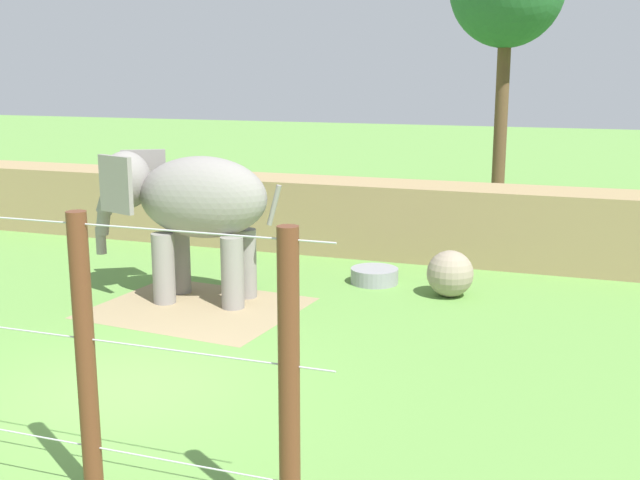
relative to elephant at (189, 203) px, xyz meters
name	(u,v)px	position (x,y,z in m)	size (l,w,h in m)	color
ground_plane	(128,387)	(1.39, -4.62, -2.09)	(120.00, 120.00, 0.00)	#609342
dirt_patch	(198,308)	(0.44, -0.57, -2.08)	(4.03, 3.39, 0.01)	#937F5B
embankment_wall	(333,215)	(1.39, 5.49, -1.13)	(36.00, 1.80, 1.92)	#997F56
elephant	(189,203)	(0.00, 0.00, 0.00)	(4.25, 1.90, 3.15)	gray
enrichment_ball	(450,274)	(5.21, 2.04, -1.58)	(1.02, 1.02, 1.02)	gray
water_tub	(374,275)	(3.38, 2.54, -1.91)	(1.10, 1.10, 0.35)	gray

